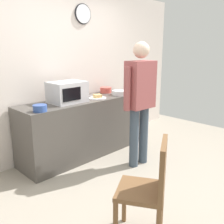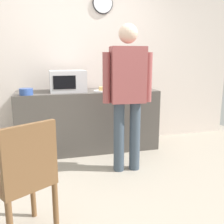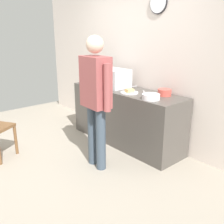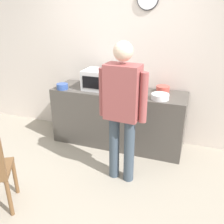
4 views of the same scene
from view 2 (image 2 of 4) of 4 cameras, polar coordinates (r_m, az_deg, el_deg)
The scene contains 12 objects.
ground_plane at distance 2.86m, azimuth -2.86°, elevation -16.59°, with size 6.00×6.00×0.00m, color #9E9384.
back_wall at distance 4.09m, azimuth -7.89°, elevation 11.00°, with size 5.40×0.13×2.60m.
kitchen_counter at distance 3.84m, azimuth -5.37°, elevation -1.88°, with size 2.05×0.62×0.90m, color #4C4742.
microwave at distance 3.69m, azimuth -9.92°, elevation 6.86°, with size 0.50×0.39×0.30m.
sandwich_plate at distance 3.68m, azimuth -2.05°, elevation 4.96°, with size 0.27×0.27×0.07m.
salad_bowl at distance 4.05m, azimuth 3.17°, elevation 6.02°, with size 0.20×0.20×0.09m, color #C64C42.
cereal_bowl at distance 3.50m, azimuth -18.72°, elevation 4.35°, with size 0.18×0.18×0.08m, color #33519E.
mixing_bowl at distance 3.77m, azimuth 4.88°, elevation 5.37°, with size 0.25×0.25×0.08m, color white.
fork_utensil at distance 3.91m, azimuth -1.37°, elevation 5.16°, with size 0.17×0.02×0.01m, color silver.
spoon_utensil at distance 4.01m, azimuth -7.50°, elevation 5.25°, with size 0.17×0.02×0.01m, color silver.
person_standing at distance 3.00m, azimuth 3.50°, elevation 5.36°, with size 0.59×0.27×1.75m.
wooden_chair at distance 2.01m, azimuth -18.95°, elevation -13.64°, with size 0.55×0.55×0.94m.
Camera 2 is at (-0.52, -2.46, 1.37)m, focal length 40.73 mm.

